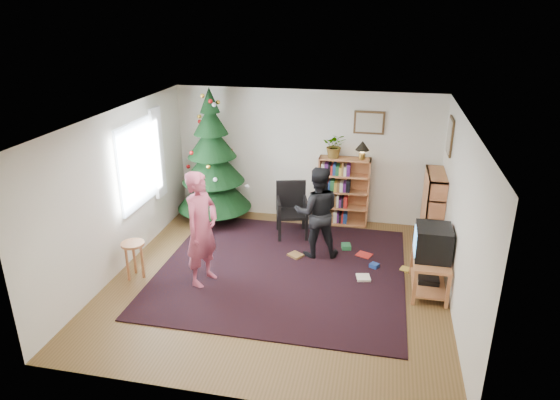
% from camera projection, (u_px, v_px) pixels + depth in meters
% --- Properties ---
extents(floor, '(5.00, 5.00, 0.00)m').
position_uv_depth(floor, '(278.00, 280.00, 7.64)').
color(floor, brown).
rests_on(floor, ground).
extents(ceiling, '(5.00, 5.00, 0.00)m').
position_uv_depth(ceiling, '(278.00, 118.00, 6.72)').
color(ceiling, white).
rests_on(ceiling, wall_back).
extents(wall_back, '(5.00, 0.02, 2.50)m').
position_uv_depth(wall_back, '(305.00, 156.00, 9.46)').
color(wall_back, silver).
rests_on(wall_back, floor).
extents(wall_front, '(5.00, 0.02, 2.50)m').
position_uv_depth(wall_front, '(225.00, 297.00, 4.90)').
color(wall_front, silver).
rests_on(wall_front, floor).
extents(wall_left, '(0.02, 5.00, 2.50)m').
position_uv_depth(wall_left, '(119.00, 192.00, 7.66)').
color(wall_left, silver).
rests_on(wall_left, floor).
extents(wall_right, '(0.02, 5.00, 2.50)m').
position_uv_depth(wall_right, '(459.00, 219.00, 6.70)').
color(wall_right, silver).
rests_on(wall_right, floor).
extents(rug, '(3.80, 3.60, 0.02)m').
position_uv_depth(rug, '(282.00, 270.00, 7.91)').
color(rug, black).
rests_on(rug, floor).
extents(window_pane, '(0.04, 1.20, 1.40)m').
position_uv_depth(window_pane, '(137.00, 165.00, 8.11)').
color(window_pane, silver).
rests_on(window_pane, wall_left).
extents(curtain, '(0.06, 0.35, 1.60)m').
position_uv_depth(curtain, '(158.00, 153.00, 8.74)').
color(curtain, white).
rests_on(curtain, wall_left).
extents(picture_back, '(0.55, 0.03, 0.42)m').
position_uv_depth(picture_back, '(369.00, 123.00, 8.96)').
color(picture_back, '#4C3319').
rests_on(picture_back, wall_back).
extents(picture_right, '(0.03, 0.50, 0.60)m').
position_uv_depth(picture_right, '(450.00, 136.00, 8.04)').
color(picture_right, '#4C3319').
rests_on(picture_right, wall_right).
extents(christmas_tree, '(1.42, 1.42, 2.57)m').
position_uv_depth(christmas_tree, '(213.00, 167.00, 9.39)').
color(christmas_tree, '#3F2816').
rests_on(christmas_tree, rug).
extents(bookshelf_back, '(0.95, 0.30, 1.30)m').
position_uv_depth(bookshelf_back, '(344.00, 191.00, 9.38)').
color(bookshelf_back, '#AF663E').
rests_on(bookshelf_back, floor).
extents(bookshelf_right, '(0.30, 0.95, 1.30)m').
position_uv_depth(bookshelf_right, '(433.00, 208.00, 8.56)').
color(bookshelf_right, '#AF663E').
rests_on(bookshelf_right, floor).
extents(tv_stand, '(0.51, 0.91, 0.55)m').
position_uv_depth(tv_stand, '(430.00, 271.00, 7.24)').
color(tv_stand, '#AF663E').
rests_on(tv_stand, floor).
extents(crt_tv, '(0.50, 0.54, 0.47)m').
position_uv_depth(crt_tv, '(433.00, 242.00, 7.08)').
color(crt_tv, black).
rests_on(crt_tv, tv_stand).
extents(armchair, '(0.66, 0.67, 0.98)m').
position_uv_depth(armchair, '(293.00, 207.00, 8.99)').
color(armchair, black).
rests_on(armchair, rug).
extents(stool, '(0.35, 0.35, 0.59)m').
position_uv_depth(stool, '(133.00, 251.00, 7.56)').
color(stool, '#AF663E').
rests_on(stool, floor).
extents(person_standing, '(0.59, 0.73, 1.76)m').
position_uv_depth(person_standing, '(202.00, 229.00, 7.27)').
color(person_standing, '#AC445C').
rests_on(person_standing, rug).
extents(person_by_chair, '(0.86, 0.73, 1.55)m').
position_uv_depth(person_by_chair, '(317.00, 212.00, 8.12)').
color(person_by_chair, black).
rests_on(person_by_chair, rug).
extents(potted_plant, '(0.43, 0.37, 0.46)m').
position_uv_depth(potted_plant, '(335.00, 146.00, 9.10)').
color(potted_plant, gray).
rests_on(potted_plant, bookshelf_back).
extents(table_lamp, '(0.26, 0.26, 0.34)m').
position_uv_depth(table_lamp, '(362.00, 147.00, 9.00)').
color(table_lamp, '#A57F33').
rests_on(table_lamp, bookshelf_back).
extents(floor_clutter, '(1.98, 1.17, 0.08)m').
position_uv_depth(floor_clutter, '(357.00, 261.00, 8.11)').
color(floor_clutter, '#A51E19').
rests_on(floor_clutter, rug).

